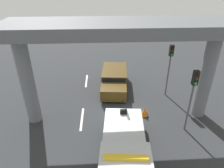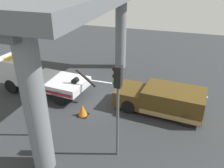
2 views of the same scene
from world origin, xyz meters
name	(u,v)px [view 1 (image 1 of 2)]	position (x,y,z in m)	size (l,w,h in m)	color
ground_plane	(118,118)	(0.00, 0.00, -0.05)	(60.00, 40.00, 0.10)	#2D3033
lane_stripe_west	(86,81)	(-6.00, -2.65, 0.00)	(2.60, 0.16, 0.01)	silver
lane_stripe_mid	(82,119)	(0.00, -2.65, 0.00)	(2.60, 0.16, 0.01)	silver
tow_truck_white	(124,152)	(4.40, -0.07, 1.20)	(7.33, 2.92, 2.46)	silver
towed_van_green	(114,80)	(-4.56, 0.01, 0.78)	(5.37, 2.63, 1.58)	#4C3814
overpass_structure	(119,40)	(-0.15, 0.00, 5.74)	(3.60, 13.98, 6.85)	slate
traffic_light_near	(170,60)	(-2.98, 4.37, 3.26)	(0.39, 0.32, 4.49)	#515456
traffic_light_far	(193,89)	(1.52, 4.37, 3.16)	(0.39, 0.32, 4.34)	#515456
traffic_cone_orange	(144,112)	(-0.13, 1.93, 0.34)	(0.61, 0.61, 0.72)	orange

